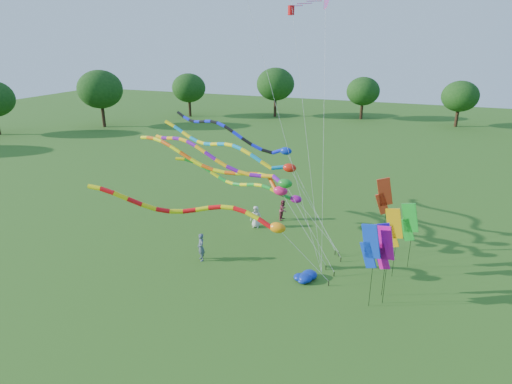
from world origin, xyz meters
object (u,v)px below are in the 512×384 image
(person_c, at_px, (283,210))
(tube_kite_red, at_px, (209,213))
(person_b, at_px, (201,247))
(tube_kite_orange, at_px, (223,168))
(person_a, at_px, (256,217))
(blue_nylon_heap, at_px, (304,276))

(person_c, bearing_deg, tube_kite_red, 173.95)
(tube_kite_red, bearing_deg, person_b, 123.24)
(tube_kite_orange, distance_m, person_a, 5.17)
(tube_kite_red, distance_m, tube_kite_orange, 5.27)
(blue_nylon_heap, height_order, person_c, person_c)
(person_a, distance_m, person_b, 6.10)
(tube_kite_orange, relative_size, person_c, 9.26)
(blue_nylon_heap, bearing_deg, person_a, 132.12)
(tube_kite_orange, bearing_deg, person_b, -76.01)
(tube_kite_red, xyz_separation_m, tube_kite_orange, (-1.48, 4.93, 1.11))
(person_a, height_order, person_b, person_b)
(person_b, bearing_deg, blue_nylon_heap, 45.91)
(person_a, xyz_separation_m, person_c, (1.47, 2.05, -0.03))
(tube_kite_orange, xyz_separation_m, person_c, (2.89, 4.50, -4.35))
(tube_kite_red, relative_size, person_b, 7.19)
(blue_nylon_heap, bearing_deg, person_c, 115.74)
(tube_kite_red, relative_size, person_c, 8.11)
(blue_nylon_heap, distance_m, person_b, 6.71)
(person_c, bearing_deg, person_a, 146.81)
(person_c, bearing_deg, person_b, 162.65)
(tube_kite_orange, relative_size, person_b, 8.21)
(tube_kite_red, xyz_separation_m, blue_nylon_heap, (5.20, 1.57, -3.83))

